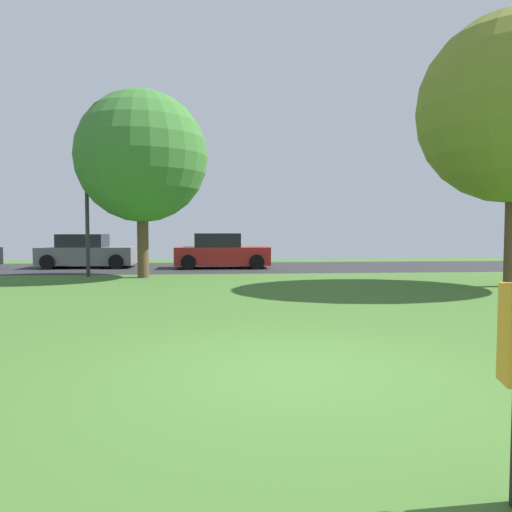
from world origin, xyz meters
name	(u,v)px	position (x,y,z in m)	size (l,w,h in m)	color
ground_plane	(294,373)	(0.00, 0.00, 0.00)	(44.00, 44.00, 0.00)	#3D6628
road_strip	(237,267)	(0.00, 16.00, 0.00)	(44.00, 6.40, 0.01)	#28282B
maple_tree_far	(142,157)	(-3.52, 11.69, 4.25)	(4.59, 4.59, 6.55)	brown
parked_car_grey	(87,252)	(-6.70, 16.36, 0.68)	(4.08, 2.12, 1.50)	slate
parked_car_red	(221,252)	(-0.71, 15.67, 0.69)	(4.13, 2.00, 1.54)	#B21E1E
street_lamp_post	(87,214)	(-5.56, 12.20, 2.25)	(0.14, 0.14, 4.50)	#2D2D33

